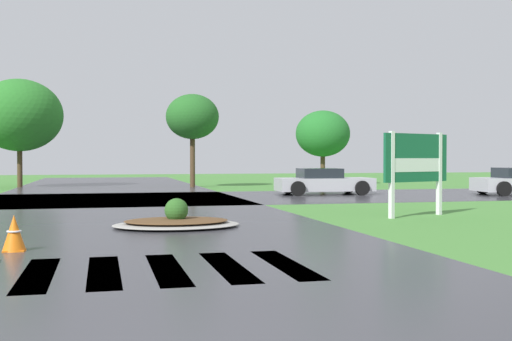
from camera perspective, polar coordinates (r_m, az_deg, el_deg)
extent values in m
cube|color=#35353A|center=(14.77, -11.80, -5.21)|extent=(9.98, 80.00, 0.01)
cube|color=#35353A|center=(25.79, -12.62, -2.51)|extent=(90.00, 8.98, 0.01)
cube|color=white|center=(9.49, -18.98, -8.79)|extent=(0.45, 2.81, 0.01)
cube|color=white|center=(9.44, -13.48, -8.80)|extent=(0.45, 2.81, 0.01)
cube|color=white|center=(9.49, -7.97, -8.73)|extent=(0.45, 2.81, 0.01)
cube|color=white|center=(9.62, -2.57, -8.59)|extent=(0.45, 2.81, 0.01)
cube|color=white|center=(9.83, 2.64, -8.38)|extent=(0.45, 2.81, 0.01)
cube|color=white|center=(18.94, 16.09, -0.28)|extent=(0.16, 0.16, 2.35)
cube|color=white|center=(17.46, 12.06, -0.38)|extent=(0.16, 0.16, 2.35)
cube|color=#145938|center=(18.18, 14.17, 1.11)|extent=(2.36, 0.98, 1.34)
cube|color=white|center=(18.19, 14.16, 0.48)|extent=(1.81, 0.77, 0.37)
ellipsoid|color=#9E9B93|center=(15.14, -7.14, -4.83)|extent=(2.99, 2.26, 0.12)
ellipsoid|color=brown|center=(15.13, -7.14, -4.49)|extent=(2.45, 1.85, 0.10)
sphere|color=#2D6023|center=(15.11, -7.15, -3.54)|extent=(0.56, 0.56, 0.56)
cylinder|color=black|center=(30.70, 19.67, -1.38)|extent=(0.66, 0.30, 0.64)
cylinder|color=black|center=(28.98, 21.33, -1.54)|extent=(0.66, 0.30, 0.64)
cube|color=#B7B7BF|center=(28.57, 6.13, -1.24)|extent=(4.34, 2.08, 0.57)
cube|color=#1E232B|center=(28.49, 5.71, -0.24)|extent=(1.89, 1.71, 0.43)
cylinder|color=black|center=(29.90, 8.27, -1.40)|extent=(0.65, 0.26, 0.64)
cylinder|color=black|center=(28.11, 9.49, -1.56)|extent=(0.65, 0.26, 0.64)
cylinder|color=black|center=(29.13, 2.89, -1.45)|extent=(0.65, 0.26, 0.64)
cylinder|color=black|center=(27.29, 3.78, -1.63)|extent=(0.65, 0.26, 0.64)
cone|color=orange|center=(11.90, -20.87, -5.26)|extent=(0.41, 0.41, 0.64)
torus|color=white|center=(11.90, -20.87, -5.11)|extent=(0.25, 0.25, 0.04)
cube|color=orange|center=(11.94, -20.86, -6.71)|extent=(0.36, 0.36, 0.03)
cylinder|color=#4C3823|center=(37.65, -20.41, 0.37)|extent=(0.28, 0.28, 2.36)
ellipsoid|color=#2A7528|center=(37.72, -20.44, 4.67)|extent=(4.72, 4.72, 4.01)
cylinder|color=#4C3823|center=(35.64, -5.71, 0.84)|extent=(0.28, 0.28, 2.91)
ellipsoid|color=#256324|center=(35.71, -5.72, 4.83)|extent=(2.95, 2.95, 2.51)
cylinder|color=#4C3823|center=(38.76, 6.00, 0.16)|extent=(0.28, 0.28, 1.96)
ellipsoid|color=#237129|center=(38.78, 6.01, 3.31)|extent=(3.29, 3.29, 2.80)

